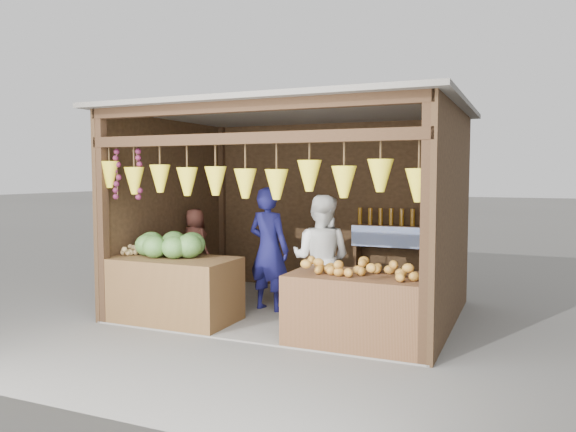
% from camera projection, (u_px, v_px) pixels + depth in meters
% --- Properties ---
extents(ground, '(80.00, 80.00, 0.00)m').
position_uv_depth(ground, '(295.00, 311.00, 7.45)').
color(ground, '#514F49').
rests_on(ground, ground).
extents(stall_structure, '(4.30, 3.30, 2.66)m').
position_uv_depth(stall_structure, '(292.00, 186.00, 7.30)').
color(stall_structure, slate).
rests_on(stall_structure, ground).
extents(back_shelf, '(1.25, 0.32, 1.32)m').
position_uv_depth(back_shelf, '(396.00, 239.00, 8.14)').
color(back_shelf, '#382314').
rests_on(back_shelf, ground).
extents(counter_left, '(1.56, 0.85, 0.80)m').
position_uv_depth(counter_left, '(173.00, 290.00, 6.92)').
color(counter_left, '#4E331A').
rests_on(counter_left, ground).
extents(counter_right, '(1.48, 0.85, 0.76)m').
position_uv_depth(counter_right, '(359.00, 310.00, 5.98)').
color(counter_right, '#482E18').
rests_on(counter_right, ground).
extents(stool, '(0.31, 0.31, 0.30)m').
position_uv_depth(stool, '(195.00, 287.00, 8.33)').
color(stool, black).
rests_on(stool, ground).
extents(man_standing, '(0.67, 0.50, 1.65)m').
position_uv_depth(man_standing, '(269.00, 249.00, 7.42)').
color(man_standing, '#14144B').
rests_on(man_standing, ground).
extents(woman_standing, '(0.77, 0.60, 1.57)m').
position_uv_depth(woman_standing, '(321.00, 259.00, 6.88)').
color(woman_standing, white).
rests_on(woman_standing, ground).
extents(vendor_seated, '(0.57, 0.46, 1.02)m').
position_uv_depth(vendor_seated, '(195.00, 243.00, 8.28)').
color(vendor_seated, '#592D23').
rests_on(vendor_seated, stool).
extents(melon_pile, '(1.00, 0.50, 0.32)m').
position_uv_depth(melon_pile, '(169.00, 244.00, 6.95)').
color(melon_pile, '#1B5216').
rests_on(melon_pile, counter_left).
extents(tanfruit_pile, '(0.34, 0.40, 0.13)m').
position_uv_depth(tanfruit_pile, '(130.00, 250.00, 7.14)').
color(tanfruit_pile, tan).
rests_on(tanfruit_pile, counter_left).
extents(mango_pile, '(1.40, 0.64, 0.22)m').
position_uv_depth(mango_pile, '(360.00, 265.00, 5.89)').
color(mango_pile, '#D44F1C').
rests_on(mango_pile, counter_right).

